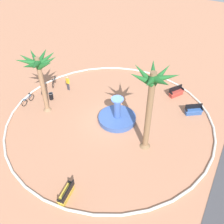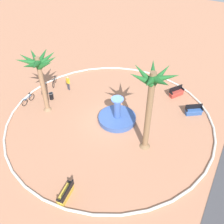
{
  "view_description": "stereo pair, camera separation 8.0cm",
  "coord_description": "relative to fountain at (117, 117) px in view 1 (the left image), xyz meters",
  "views": [
    {
      "loc": [
        15.19,
        8.54,
        15.64
      ],
      "look_at": [
        -0.11,
        0.16,
        1.0
      ],
      "focal_mm": 41.47,
      "sensor_mm": 36.0,
      "label": 1
    },
    {
      "loc": [
        15.16,
        8.61,
        15.64
      ],
      "look_at": [
        -0.11,
        0.16,
        1.0
      ],
      "focal_mm": 41.47,
      "sensor_mm": 36.0,
      "label": 2
    }
  ],
  "objects": [
    {
      "name": "ground_plane",
      "position": [
        0.36,
        -0.54,
        -0.34
      ],
      "size": [
        80.0,
        80.0,
        0.0
      ],
      "primitive_type": "plane",
      "color": "tan"
    },
    {
      "name": "bicycle_red_frame",
      "position": [
        -1.83,
        -8.58,
        0.05
      ],
      "size": [
        1.56,
        0.83,
        0.94
      ],
      "color": "black",
      "rests_on": "ground"
    },
    {
      "name": "bench_north",
      "position": [
        -6.23,
        3.47,
        0.01
      ],
      "size": [
        1.62,
        1.26,
        1.0
      ],
      "color": "#B73D33",
      "rests_on": "ground"
    },
    {
      "name": "palm_tree_by_curb",
      "position": [
        1.85,
        -6.51,
        4.24
      ],
      "size": [
        3.58,
        3.5,
        5.78
      ],
      "color": "#8E6B4C",
      "rests_on": "ground"
    },
    {
      "name": "lamppost",
      "position": [
        0.12,
        -8.55,
        1.9
      ],
      "size": [
        0.32,
        0.32,
        3.82
      ],
      "color": "black",
      "rests_on": "ground"
    },
    {
      "name": "trash_bin",
      "position": [
        0.35,
        -7.23,
        0.05
      ],
      "size": [
        0.46,
        0.46,
        0.73
      ],
      "color": "black",
      "rests_on": "ground"
    },
    {
      "name": "palm_tree_near_fountain",
      "position": [
        1.69,
        3.49,
        5.03
      ],
      "size": [
        3.47,
        3.41,
        7.23
      ],
      "color": "brown",
      "rests_on": "ground"
    },
    {
      "name": "bench_east",
      "position": [
        8.51,
        0.67,
        0.01
      ],
      "size": [
        1.66,
        0.73,
        1.0
      ],
      "color": "gold",
      "rests_on": "ground"
    },
    {
      "name": "bicycle_by_lamppost",
      "position": [
        1.92,
        -8.82,
        0.05
      ],
      "size": [
        1.72,
        0.44,
        0.94
      ],
      "color": "black",
      "rests_on": "ground"
    },
    {
      "name": "plaza_curb",
      "position": [
        0.36,
        -0.54,
        -0.24
      ],
      "size": [
        18.47,
        18.47,
        0.2
      ],
      "primitive_type": "torus",
      "color": "silver",
      "rests_on": "ground"
    },
    {
      "name": "fountain",
      "position": [
        0.0,
        0.0,
        0.0
      ],
      "size": [
        3.38,
        3.38,
        2.45
      ],
      "color": "#38569E",
      "rests_on": "ground"
    },
    {
      "name": "person_cyclist_helmet",
      "position": [
        -1.82,
        -6.7,
        0.56
      ],
      "size": [
        0.28,
        0.51,
        1.6
      ],
      "color": "#33333D",
      "rests_on": "ground"
    },
    {
      "name": "bench_west",
      "position": [
        -4.2,
        5.79,
        0.01
      ],
      "size": [
        1.34,
        1.59,
        1.0
      ],
      "color": "#335BA8",
      "rests_on": "ground"
    }
  ]
}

